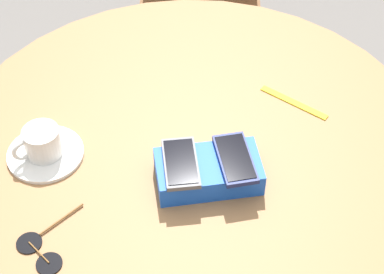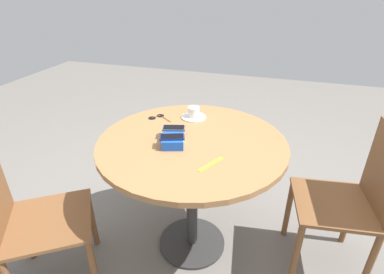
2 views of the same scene
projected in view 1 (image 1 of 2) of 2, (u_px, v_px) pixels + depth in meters
round_table at (192, 181)px, 1.42m from camera, size 1.04×1.04×0.79m
phone_box at (208, 171)px, 1.25m from camera, size 0.23×0.17×0.05m
phone_navy at (235, 159)px, 1.23m from camera, size 0.10×0.14×0.01m
phone_gray at (181, 163)px, 1.22m from camera, size 0.10×0.14×0.01m
saucer at (46, 154)px, 1.31m from camera, size 0.16×0.16×0.01m
coffee_cup at (41, 142)px, 1.28m from camera, size 0.09×0.08×0.06m
lanyard_strap at (294, 102)px, 1.42m from camera, size 0.15×0.09×0.00m
sunglasses at (41, 250)px, 1.15m from camera, size 0.10×0.16×0.01m
chair_far_side at (199, 15)px, 2.16m from camera, size 0.47×0.47×0.92m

